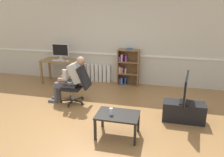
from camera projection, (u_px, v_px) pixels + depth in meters
The scene contains 14 objects.
ground_plane at pixel (96, 120), 4.85m from camera, with size 18.00×18.00×0.00m, color olive.
back_wall at pixel (121, 41), 6.88m from camera, with size 12.00×0.13×2.70m.
computer_desk at pixel (61, 63), 7.04m from camera, with size 1.25×0.61×0.76m.
imac_monitor at pixel (60, 50), 7.00m from camera, with size 0.55×0.14×0.49m.
keyboard at pixel (59, 61), 6.88m from camera, with size 0.41×0.12×0.02m, color silver.
computer_mouse at pixel (67, 61), 6.83m from camera, with size 0.06×0.10×0.03m, color white.
bookshelf at pixel (127, 68), 6.88m from camera, with size 0.66×0.29×1.16m.
radiator at pixel (97, 73), 7.28m from camera, with size 0.92×0.08×0.58m.
office_chair at pixel (78, 84), 5.55m from camera, with size 0.78×0.61×0.98m.
person_seated at pixel (70, 78), 5.55m from camera, with size 0.99×0.40×1.22m.
tv_stand at pixel (183, 112), 4.77m from camera, with size 0.87×0.37×0.42m.
tv_screen at pixel (186, 89), 4.60m from camera, with size 0.24×0.89×0.61m.
coffee_table at pixel (118, 117), 4.16m from camera, with size 0.80×0.55×0.45m.
drinking_glass at pixel (111, 111), 4.10m from camera, with size 0.07×0.07×0.13m, color silver.
Camera 1 is at (1.36, -4.12, 2.37)m, focal length 35.56 mm.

